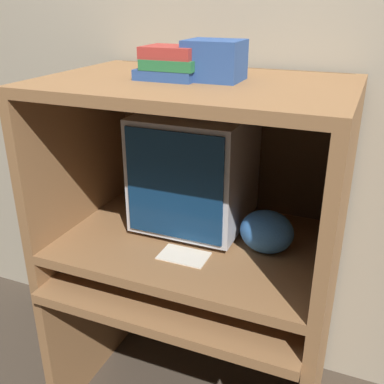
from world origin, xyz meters
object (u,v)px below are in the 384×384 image
object	(u,v)px
mouse	(229,295)
storage_box	(214,60)
keyboard	(165,278)
snack_bag	(267,232)
book_stack	(171,63)
crt_monitor	(196,169)

from	to	relation	value
mouse	storage_box	world-z (taller)	storage_box
keyboard	mouse	bearing A→B (deg)	-1.86
snack_bag	book_stack	world-z (taller)	book_stack
crt_monitor	mouse	distance (m)	0.48
keyboard	storage_box	bearing A→B (deg)	48.35
crt_monitor	storage_box	world-z (taller)	storage_box
crt_monitor	keyboard	xyz separation A→B (m)	(-0.03, -0.23, -0.35)
mouse	book_stack	xyz separation A→B (m)	(-0.25, 0.11, 0.74)
keyboard	snack_bag	size ratio (longest dim) A/B	2.18
keyboard	snack_bag	world-z (taller)	snack_bag
snack_bag	mouse	bearing A→B (deg)	-122.46
keyboard	snack_bag	distance (m)	0.41
book_stack	storage_box	xyz separation A→B (m)	(0.13, 0.04, 0.01)
mouse	book_stack	distance (m)	0.79
keyboard	mouse	distance (m)	0.25
snack_bag	storage_box	bearing A→B (deg)	176.20
mouse	book_stack	size ratio (longest dim) A/B	0.29
mouse	book_stack	world-z (taller)	book_stack
crt_monitor	keyboard	size ratio (longest dim) A/B	1.09
storage_box	keyboard	bearing A→B (deg)	-131.65
snack_bag	storage_box	xyz separation A→B (m)	(-0.21, 0.01, 0.56)
crt_monitor	book_stack	world-z (taller)	book_stack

